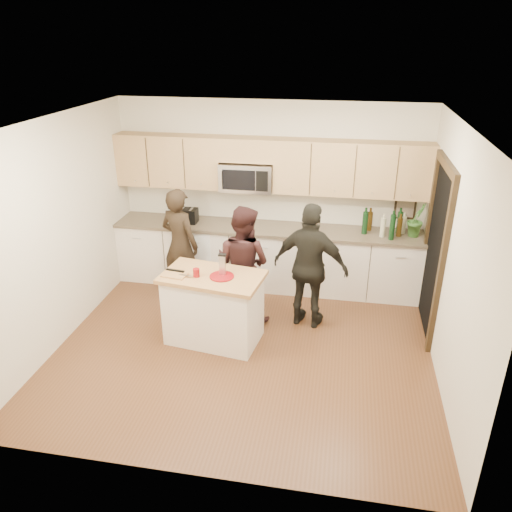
% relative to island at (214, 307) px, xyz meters
% --- Properties ---
extents(floor, '(4.50, 4.50, 0.00)m').
position_rel_island_xyz_m(floor, '(0.40, -0.10, -0.45)').
color(floor, brown).
rests_on(floor, ground).
extents(room_shell, '(4.52, 4.02, 2.71)m').
position_rel_island_xyz_m(room_shell, '(0.40, -0.10, 1.28)').
color(room_shell, beige).
rests_on(room_shell, ground).
extents(back_cabinetry, '(4.50, 0.66, 0.94)m').
position_rel_island_xyz_m(back_cabinetry, '(0.40, 1.59, 0.02)').
color(back_cabinetry, white).
rests_on(back_cabinetry, ground).
extents(upper_cabinetry, '(4.50, 0.33, 0.75)m').
position_rel_island_xyz_m(upper_cabinetry, '(0.44, 1.73, 1.39)').
color(upper_cabinetry, tan).
rests_on(upper_cabinetry, ground).
extents(microwave, '(0.76, 0.41, 0.40)m').
position_rel_island_xyz_m(microwave, '(0.09, 1.70, 1.20)').
color(microwave, silver).
rests_on(microwave, ground).
extents(doorway, '(0.06, 1.25, 2.20)m').
position_rel_island_xyz_m(doorway, '(2.63, 0.80, 0.70)').
color(doorway, black).
rests_on(doorway, ground).
extents(framed_picture, '(0.30, 0.03, 0.38)m').
position_rel_island_xyz_m(framed_picture, '(2.35, 1.88, 0.83)').
color(framed_picture, black).
rests_on(framed_picture, ground).
extents(dish_towel, '(0.34, 0.60, 0.48)m').
position_rel_island_xyz_m(dish_towel, '(-0.55, 1.40, 0.35)').
color(dish_towel, white).
rests_on(dish_towel, ground).
extents(island, '(1.29, 0.86, 0.90)m').
position_rel_island_xyz_m(island, '(0.00, 0.00, 0.00)').
color(island, white).
rests_on(island, ground).
extents(red_plate, '(0.29, 0.29, 0.02)m').
position_rel_island_xyz_m(red_plate, '(0.12, -0.03, 0.45)').
color(red_plate, maroon).
rests_on(red_plate, island).
extents(box_grater, '(0.09, 0.06, 0.26)m').
position_rel_island_xyz_m(box_grater, '(0.12, 0.02, 0.59)').
color(box_grater, silver).
rests_on(box_grater, red_plate).
extents(drink_glass, '(0.08, 0.08, 0.10)m').
position_rel_island_xyz_m(drink_glass, '(-0.17, -0.07, 0.50)').
color(drink_glass, maroon).
rests_on(drink_glass, island).
extents(cutting_board, '(0.31, 0.22, 0.02)m').
position_rel_island_xyz_m(cutting_board, '(-0.44, -0.10, 0.45)').
color(cutting_board, '#B87F4C').
rests_on(cutting_board, island).
extents(tongs, '(0.24, 0.06, 0.02)m').
position_rel_island_xyz_m(tongs, '(-0.46, -0.01, 0.47)').
color(tongs, black).
rests_on(tongs, cutting_board).
extents(knife, '(0.18, 0.05, 0.01)m').
position_rel_island_xyz_m(knife, '(-0.30, -0.10, 0.47)').
color(knife, silver).
rests_on(knife, cutting_board).
extents(toaster, '(0.30, 0.21, 0.21)m').
position_rel_island_xyz_m(toaster, '(-0.80, 1.57, 0.59)').
color(toaster, black).
rests_on(toaster, back_cabinetry).
extents(bottle_cluster, '(0.61, 0.38, 0.41)m').
position_rel_island_xyz_m(bottle_cluster, '(2.10, 1.59, 0.66)').
color(bottle_cluster, black).
rests_on(bottle_cluster, back_cabinetry).
extents(orchid, '(0.34, 0.34, 0.48)m').
position_rel_island_xyz_m(orchid, '(2.49, 1.62, 0.73)').
color(orchid, '#3B6F2C').
rests_on(orchid, back_cabinetry).
extents(woman_left, '(0.69, 0.57, 1.62)m').
position_rel_island_xyz_m(woman_left, '(-0.74, 1.03, 0.36)').
color(woman_left, black).
rests_on(woman_left, ground).
extents(woman_center, '(0.93, 0.83, 1.58)m').
position_rel_island_xyz_m(woman_center, '(0.25, 0.59, 0.34)').
color(woman_center, black).
rests_on(woman_center, ground).
extents(woman_right, '(1.04, 0.63, 1.67)m').
position_rel_island_xyz_m(woman_right, '(1.13, 0.58, 0.38)').
color(woman_right, black).
rests_on(woman_right, ground).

